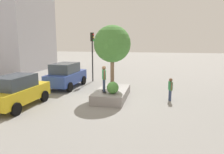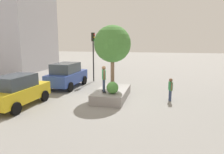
# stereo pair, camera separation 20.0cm
# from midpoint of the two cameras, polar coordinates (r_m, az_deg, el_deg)

# --- Properties ---
(ground_plane) EXTENTS (120.00, 120.00, 0.00)m
(ground_plane) POSITION_cam_midpoint_polar(r_m,az_deg,el_deg) (14.36, -1.40, -6.31)
(ground_plane) COLOR gray
(planter_ledge) EXTENTS (4.06, 2.10, 0.64)m
(planter_ledge) POSITION_cam_midpoint_polar(r_m,az_deg,el_deg) (14.60, 0.39, -4.72)
(planter_ledge) COLOR gray
(planter_ledge) RESTS_ON ground
(plaza_tree) EXTENTS (2.72, 2.72, 4.55)m
(plaza_tree) POSITION_cam_midpoint_polar(r_m,az_deg,el_deg) (15.16, 0.52, 9.18)
(plaza_tree) COLOR brown
(plaza_tree) RESTS_ON planter_ledge
(boxwood_shrub) EXTENTS (0.79, 0.79, 0.79)m
(boxwood_shrub) POSITION_cam_midpoint_polar(r_m,az_deg,el_deg) (13.32, 0.56, -3.01)
(boxwood_shrub) COLOR #4C8C3D
(boxwood_shrub) RESTS_ON planter_ledge
(skateboard) EXTENTS (0.82, 0.49, 0.07)m
(skateboard) POSITION_cam_midpoint_polar(r_m,az_deg,el_deg) (13.77, -1.86, -4.02)
(skateboard) COLOR black
(skateboard) RESTS_ON planter_ledge
(skateboarder) EXTENTS (0.54, 0.36, 1.71)m
(skateboarder) POSITION_cam_midpoint_polar(r_m,az_deg,el_deg) (13.56, -1.89, 0.09)
(skateboarder) COLOR navy
(skateboarder) RESTS_ON skateboard
(taxi_cab) EXTENTS (4.37, 2.15, 2.00)m
(taxi_cab) POSITION_cam_midpoint_polar(r_m,az_deg,el_deg) (13.85, -24.48, -3.49)
(taxi_cab) COLOR gold
(taxi_cab) RESTS_ON ground
(sedan_parked) EXTENTS (4.70, 2.29, 2.16)m
(sedan_parked) POSITION_cam_midpoint_polar(r_m,az_deg,el_deg) (18.24, -12.18, 0.54)
(sedan_parked) COLOR #2D479E
(sedan_parked) RESTS_ON ground
(traffic_light_corner) EXTENTS (0.34, 0.37, 4.84)m
(traffic_light_corner) POSITION_cam_midpoint_polar(r_m,az_deg,el_deg) (20.44, -4.96, 7.89)
(traffic_light_corner) COLOR black
(traffic_light_corner) RESTS_ON ground
(passerby_with_bag) EXTENTS (0.52, 0.28, 1.56)m
(passerby_with_bag) POSITION_cam_midpoint_polar(r_m,az_deg,el_deg) (14.40, 16.40, -2.95)
(passerby_with_bag) COLOR navy
(passerby_with_bag) RESTS_ON ground
(brick_midrise) EXTENTS (9.20, 8.55, 17.81)m
(brick_midrise) POSITION_cam_midpoint_polar(r_m,az_deg,el_deg) (32.50, -26.01, 17.70)
(brick_midrise) COLOR #B2B2BC
(brick_midrise) RESTS_ON ground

